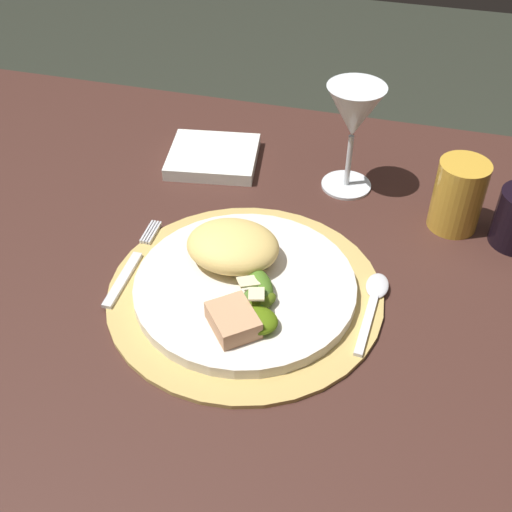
{
  "coord_description": "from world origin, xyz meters",
  "views": [
    {
      "loc": [
        0.17,
        -0.57,
        1.27
      ],
      "look_at": [
        0.01,
        0.01,
        0.73
      ],
      "focal_mm": 45.16,
      "sensor_mm": 36.0,
      "label": 1
    }
  ],
  "objects_px": {
    "dining_table": "(243,339)",
    "wine_glass": "(354,116)",
    "dinner_plate": "(245,286)",
    "fork": "(131,266)",
    "amber_tumbler": "(458,196)",
    "spoon": "(374,298)",
    "napkin": "(213,157)"
  },
  "relations": [
    {
      "from": "fork",
      "to": "napkin",
      "type": "relative_size",
      "value": 1.24
    },
    {
      "from": "fork",
      "to": "amber_tumbler",
      "type": "xyz_separation_m",
      "value": [
        0.39,
        0.2,
        0.04
      ]
    },
    {
      "from": "napkin",
      "to": "wine_glass",
      "type": "relative_size",
      "value": 0.84
    },
    {
      "from": "dining_table",
      "to": "fork",
      "type": "distance_m",
      "value": 0.19
    },
    {
      "from": "dinner_plate",
      "to": "fork",
      "type": "xyz_separation_m",
      "value": [
        -0.15,
        0.0,
        -0.01
      ]
    },
    {
      "from": "fork",
      "to": "wine_glass",
      "type": "height_order",
      "value": "wine_glass"
    },
    {
      "from": "spoon",
      "to": "amber_tumbler",
      "type": "height_order",
      "value": "amber_tumbler"
    },
    {
      "from": "spoon",
      "to": "napkin",
      "type": "relative_size",
      "value": 1.03
    },
    {
      "from": "amber_tumbler",
      "to": "wine_glass",
      "type": "bearing_deg",
      "value": 161.07
    },
    {
      "from": "dining_table",
      "to": "amber_tumbler",
      "type": "distance_m",
      "value": 0.35
    },
    {
      "from": "wine_glass",
      "to": "dinner_plate",
      "type": "bearing_deg",
      "value": -107.52
    },
    {
      "from": "dinner_plate",
      "to": "dining_table",
      "type": "bearing_deg",
      "value": 112.59
    },
    {
      "from": "fork",
      "to": "wine_glass",
      "type": "bearing_deg",
      "value": 47.74
    },
    {
      "from": "dinner_plate",
      "to": "wine_glass",
      "type": "distance_m",
      "value": 0.29
    },
    {
      "from": "dining_table",
      "to": "fork",
      "type": "bearing_deg",
      "value": -166.57
    },
    {
      "from": "napkin",
      "to": "amber_tumbler",
      "type": "bearing_deg",
      "value": -9.82
    },
    {
      "from": "spoon",
      "to": "dinner_plate",
      "type": "bearing_deg",
      "value": -169.98
    },
    {
      "from": "dining_table",
      "to": "fork",
      "type": "relative_size",
      "value": 8.0
    },
    {
      "from": "dining_table",
      "to": "amber_tumbler",
      "type": "height_order",
      "value": "amber_tumbler"
    },
    {
      "from": "dinner_plate",
      "to": "spoon",
      "type": "height_order",
      "value": "dinner_plate"
    },
    {
      "from": "dining_table",
      "to": "amber_tumbler",
      "type": "bearing_deg",
      "value": 34.2
    },
    {
      "from": "dining_table",
      "to": "fork",
      "type": "xyz_separation_m",
      "value": [
        -0.14,
        -0.03,
        0.13
      ]
    },
    {
      "from": "dinner_plate",
      "to": "wine_glass",
      "type": "height_order",
      "value": "wine_glass"
    },
    {
      "from": "dinner_plate",
      "to": "fork",
      "type": "bearing_deg",
      "value": 178.96
    },
    {
      "from": "dining_table",
      "to": "wine_glass",
      "type": "height_order",
      "value": "wine_glass"
    },
    {
      "from": "spoon",
      "to": "wine_glass",
      "type": "bearing_deg",
      "value": 106.98
    },
    {
      "from": "fork",
      "to": "spoon",
      "type": "xyz_separation_m",
      "value": [
        0.3,
        0.02,
        0.0
      ]
    },
    {
      "from": "dining_table",
      "to": "wine_glass",
      "type": "bearing_deg",
      "value": 66.67
    },
    {
      "from": "napkin",
      "to": "wine_glass",
      "type": "xyz_separation_m",
      "value": [
        0.21,
        -0.01,
        0.11
      ]
    },
    {
      "from": "fork",
      "to": "dinner_plate",
      "type": "bearing_deg",
      "value": -1.04
    },
    {
      "from": "dinner_plate",
      "to": "napkin",
      "type": "bearing_deg",
      "value": 115.59
    },
    {
      "from": "dining_table",
      "to": "wine_glass",
      "type": "relative_size",
      "value": 8.3
    }
  ]
}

